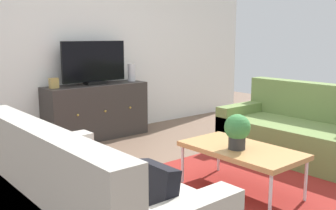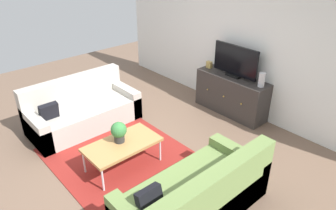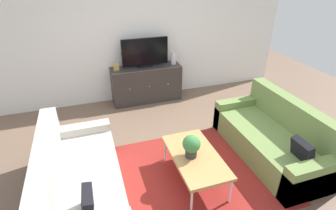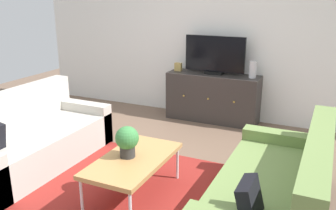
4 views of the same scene
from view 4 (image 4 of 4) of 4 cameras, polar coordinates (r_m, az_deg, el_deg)
ground_plane at (r=3.98m, az=-4.31°, el=-12.16°), size 10.00×10.00×0.00m
wall_back at (r=5.86m, az=7.81°, el=11.16°), size 6.40×0.12×2.70m
area_rug at (r=3.87m, az=-5.42°, el=-13.05°), size 2.50×1.90×0.01m
couch_left_side at (r=4.62m, az=-20.97°, el=-5.27°), size 0.89×1.90×0.85m
couch_right_side at (r=3.37m, az=17.23°, el=-13.43°), size 0.89×1.90×0.85m
coffee_table at (r=3.59m, az=-5.45°, el=-8.67°), size 0.59×1.07×0.42m
potted_plant at (r=3.54m, az=-6.46°, el=-5.50°), size 0.23×0.23×0.31m
tv_console at (r=5.77m, az=7.03°, el=1.19°), size 1.43×0.47×0.75m
flat_screen_tv at (r=5.64m, az=7.34°, el=7.73°), size 0.94×0.16×0.58m
glass_vase at (r=5.50m, az=13.14°, el=5.45°), size 0.11×0.11×0.25m
mantel_clock at (r=5.87m, az=1.62°, el=6.00°), size 0.11×0.07×0.13m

